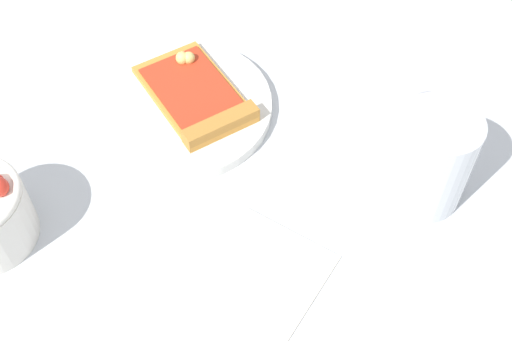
% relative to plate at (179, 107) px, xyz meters
% --- Properties ---
extents(ground_plane, '(2.40, 2.40, 0.00)m').
position_rel_plate_xyz_m(ground_plane, '(-0.03, 0.02, -0.01)').
color(ground_plane, silver).
rests_on(ground_plane, ground).
extents(plate, '(0.23, 0.23, 0.01)m').
position_rel_plate_xyz_m(plate, '(0.00, 0.00, 0.00)').
color(plate, white).
rests_on(plate, ground_plane).
extents(pizza_slice_main, '(0.17, 0.17, 0.02)m').
position_rel_plate_xyz_m(pizza_slice_main, '(-0.02, -0.01, 0.01)').
color(pizza_slice_main, gold).
rests_on(pizza_slice_main, plate).
extents(soda_glass, '(0.08, 0.08, 0.12)m').
position_rel_plate_xyz_m(soda_glass, '(-0.30, 0.04, 0.05)').
color(soda_glass, silver).
rests_on(soda_glass, ground_plane).
extents(paper_napkin, '(0.15, 0.17, 0.00)m').
position_rel_plate_xyz_m(paper_napkin, '(-0.15, 0.20, -0.01)').
color(paper_napkin, silver).
rests_on(paper_napkin, ground_plane).
extents(pepper_shaker, '(0.03, 0.03, 0.07)m').
position_rel_plate_xyz_m(pepper_shaker, '(-0.29, -0.04, 0.03)').
color(pepper_shaker, silver).
rests_on(pepper_shaker, ground_plane).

